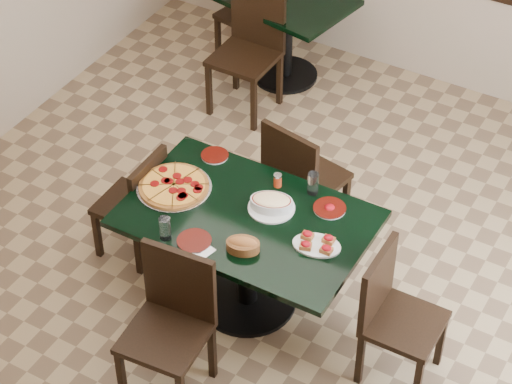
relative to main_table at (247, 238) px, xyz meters
The scene contains 20 objects.
floor 0.61m from the main_table, 99.75° to the left, with size 5.50×5.50×0.00m, color #8F7752.
main_table is the anchor object (origin of this frame).
back_table 2.57m from the main_table, 113.18° to the left, with size 1.10×0.88×0.75m.
chair_far 0.71m from the main_table, 91.19° to the left, with size 0.52×0.52×0.96m.
chair_near 0.75m from the main_table, 94.60° to the right, with size 0.49×0.49×0.96m.
chair_right 1.00m from the main_table, ahead, with size 0.43×0.43×0.91m.
chair_left 0.85m from the main_table, behind, with size 0.40×0.40×0.84m.
back_chair_near 2.18m from the main_table, 119.58° to the left, with size 0.47×0.47×1.01m.
back_chair_left 2.84m from the main_table, 119.66° to the left, with size 0.45×0.45×0.82m.
pepperoni_pizza 0.56m from the main_table, behind, with size 0.47×0.47×0.04m.
lasagna_casserole 0.28m from the main_table, 54.29° to the left, with size 0.30×0.29×0.09m.
bread_basket 0.36m from the main_table, 64.13° to the right, with size 0.23×0.20×0.09m.
bruschetta_platter 0.52m from the main_table, ahead, with size 0.32×0.25×0.05m.
side_plate_near 0.42m from the main_table, 114.03° to the right, with size 0.21×0.21×0.02m.
side_plate_far_r 0.54m from the main_table, 36.79° to the left, with size 0.20×0.20×0.03m.
side_plate_far_l 0.63m from the main_table, 140.27° to the left, with size 0.18×0.18×0.02m.
napkin_setting 0.44m from the main_table, 102.97° to the right, with size 0.17×0.17×0.01m.
water_glass_a 0.52m from the main_table, 57.95° to the left, with size 0.07×0.07×0.15m, color silver.
water_glass_b 0.57m from the main_table, 128.76° to the right, with size 0.07×0.07×0.15m, color silver.
pepper_shaker 0.41m from the main_table, 85.64° to the left, with size 0.05×0.05×0.09m.
Camera 1 is at (2.28, -3.99, 4.81)m, focal length 70.00 mm.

